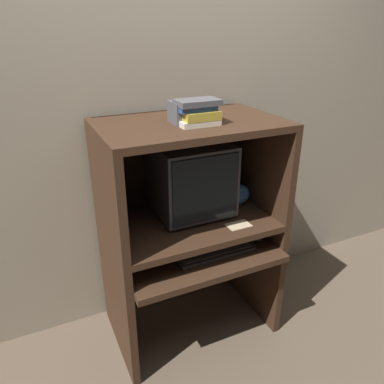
% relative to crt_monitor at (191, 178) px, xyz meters
% --- Properties ---
extents(ground_plane, '(12.00, 12.00, 0.00)m').
position_rel_crt_monitor_xyz_m(ground_plane, '(-0.04, -0.36, -0.97)').
color(ground_plane, brown).
extents(wall_back, '(6.00, 0.06, 2.60)m').
position_rel_crt_monitor_xyz_m(wall_back, '(-0.04, 0.30, 0.33)').
color(wall_back, gray).
rests_on(wall_back, ground_plane).
extents(desk_base, '(0.94, 0.66, 0.60)m').
position_rel_crt_monitor_xyz_m(desk_base, '(-0.04, -0.11, -0.59)').
color(desk_base, '#382316').
rests_on(desk_base, ground_plane).
extents(desk_monitor_shelf, '(0.94, 0.60, 0.15)m').
position_rel_crt_monitor_xyz_m(desk_monitor_shelf, '(-0.04, -0.06, -0.25)').
color(desk_monitor_shelf, '#382316').
rests_on(desk_monitor_shelf, desk_base).
extents(hutch_upper, '(0.94, 0.60, 0.55)m').
position_rel_crt_monitor_xyz_m(hutch_upper, '(-0.04, -0.03, 0.16)').
color(hutch_upper, '#382316').
rests_on(hutch_upper, desk_monitor_shelf).
extents(crt_monitor, '(0.41, 0.38, 0.41)m').
position_rel_crt_monitor_xyz_m(crt_monitor, '(0.00, 0.00, 0.00)').
color(crt_monitor, '#333338').
rests_on(crt_monitor, desk_monitor_shelf).
extents(keyboard, '(0.45, 0.15, 0.03)m').
position_rel_crt_monitor_xyz_m(keyboard, '(0.04, -0.22, -0.36)').
color(keyboard, '#2D2D30').
rests_on(keyboard, desk_base).
extents(mouse, '(0.07, 0.05, 0.03)m').
position_rel_crt_monitor_xyz_m(mouse, '(0.33, -0.22, -0.35)').
color(mouse, '#28282B').
rests_on(mouse, desk_base).
extents(snack_bag, '(0.16, 0.12, 0.13)m').
position_rel_crt_monitor_xyz_m(snack_bag, '(0.30, -0.01, -0.15)').
color(snack_bag, '#336BB7').
rests_on(snack_bag, desk_monitor_shelf).
extents(book_stack, '(0.21, 0.14, 0.12)m').
position_rel_crt_monitor_xyz_m(book_stack, '(-0.03, -0.14, 0.40)').
color(book_stack, beige).
rests_on(book_stack, hutch_upper).
extents(paper_card, '(0.13, 0.08, 0.00)m').
position_rel_crt_monitor_xyz_m(paper_card, '(0.17, -0.25, -0.21)').
color(paper_card, '#CCB28C').
rests_on(paper_card, desk_monitor_shelf).
extents(storage_box, '(0.15, 0.13, 0.11)m').
position_rel_crt_monitor_xyz_m(storage_box, '(-0.07, -0.09, 0.39)').
color(storage_box, '#4C4C51').
rests_on(storage_box, hutch_upper).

